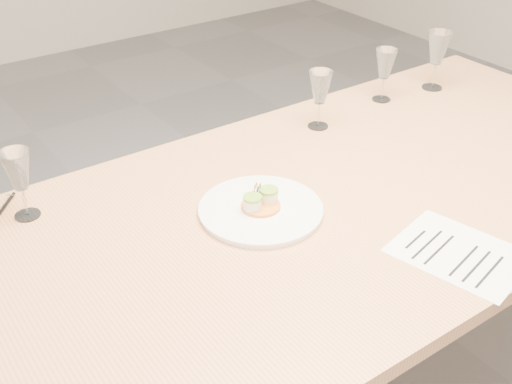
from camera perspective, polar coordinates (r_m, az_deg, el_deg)
dining_table at (r=1.63m, az=3.36°, el=-3.67°), size 2.40×1.00×0.75m
dinner_plate at (r=1.58m, az=0.43°, el=-1.48°), size 0.31×0.31×0.08m
recipe_sheet at (r=1.52m, az=17.62°, el=-5.20°), size 0.28×0.32×0.00m
ballpoint_pen at (r=1.72m, az=-21.47°, el=-1.21°), size 0.09×0.10×0.01m
wine_glass_1 at (r=1.61m, az=-20.40°, el=1.69°), size 0.07×0.07×0.18m
wine_glass_2 at (r=1.95m, az=5.71°, el=9.13°), size 0.07×0.07×0.18m
wine_glass_3 at (r=2.17m, az=11.41°, el=11.00°), size 0.07×0.07×0.18m
wine_glass_4 at (r=2.30m, az=15.86°, el=12.11°), size 0.08×0.08×0.20m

